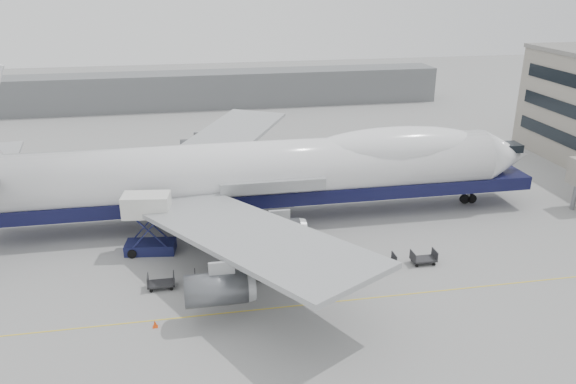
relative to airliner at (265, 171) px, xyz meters
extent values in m
plane|color=gray|center=(-0.64, -12.00, -5.62)|extent=(260.00, 260.00, 0.00)
cube|color=gold|center=(-0.64, -18.00, -5.62)|extent=(60.00, 0.15, 0.01)
cylinder|color=slate|center=(35.36, -4.00, -4.12)|extent=(0.50, 0.50, 3.00)
cube|color=slate|center=(-10.64, 58.00, -2.12)|extent=(110.00, 8.00, 7.00)
cylinder|color=white|center=(-0.64, 0.00, 0.08)|extent=(52.00, 6.40, 6.40)
cube|color=black|center=(0.36, 0.00, -2.48)|extent=(60.00, 5.76, 1.50)
cone|color=white|center=(28.36, 0.00, 0.08)|extent=(6.00, 6.40, 6.40)
ellipsoid|color=white|center=(14.96, 0.00, 1.84)|extent=(20.67, 5.78, 4.56)
cube|color=#9EA0A3|center=(-3.64, -14.28, -0.52)|extent=(20.35, 26.74, 2.26)
cube|color=#9EA0A3|center=(-3.64, 14.28, -0.52)|extent=(20.35, 26.74, 2.26)
cylinder|color=#595B60|center=(-6.64, 19.00, -2.72)|extent=(4.80, 2.60, 2.60)
cylinder|color=#595B60|center=(-0.64, 10.00, -2.72)|extent=(4.80, 2.60, 2.60)
cylinder|color=#595B60|center=(-0.64, -10.00, -2.72)|extent=(4.80, 2.60, 2.60)
cylinder|color=#595B60|center=(-6.64, -19.00, -2.72)|extent=(4.80, 2.60, 2.60)
cylinder|color=slate|center=(24.36, 0.00, -4.37)|extent=(0.36, 0.36, 2.50)
cylinder|color=black|center=(24.36, 0.00, -5.07)|extent=(1.10, 0.45, 1.10)
cylinder|color=slate|center=(-3.64, -3.00, -4.37)|extent=(0.36, 0.36, 2.50)
cylinder|color=black|center=(-3.64, -3.00, -5.07)|extent=(1.10, 0.45, 1.10)
cylinder|color=slate|center=(-3.64, 3.00, -4.37)|extent=(0.36, 0.36, 2.50)
cylinder|color=black|center=(-3.64, 3.00, -5.07)|extent=(1.10, 0.45, 1.10)
cube|color=#171B46|center=(-12.29, -5.95, -5.10)|extent=(5.05, 2.89, 1.05)
cube|color=silver|center=(-12.29, -5.95, -0.62)|extent=(4.69, 3.04, 2.11)
cube|color=#171B46|center=(-12.29, -7.00, -2.82)|extent=(3.41, 0.56, 3.78)
cube|color=#171B46|center=(-12.29, -4.89, -2.82)|extent=(3.41, 0.56, 3.78)
cube|color=slate|center=(-12.29, -4.42, -0.62)|extent=(2.43, 1.44, 0.15)
cylinder|color=black|center=(-14.01, -6.91, -5.19)|extent=(0.86, 0.34, 0.86)
cylinder|color=black|center=(-14.01, -4.99, -5.19)|extent=(0.86, 0.34, 0.86)
cylinder|color=black|center=(-10.56, -6.91, -5.19)|extent=(0.86, 0.34, 0.86)
cylinder|color=black|center=(-10.56, -4.99, -5.19)|extent=(0.86, 0.34, 0.86)
cone|color=#E9420C|center=(-11.47, -18.90, -5.33)|extent=(0.38, 0.38, 0.60)
cube|color=#E9420C|center=(-11.47, -18.90, -5.61)|extent=(0.41, 0.41, 0.03)
cube|color=#2D2D30|center=(-11.12, -13.11, -5.17)|extent=(2.30, 1.35, 0.18)
cube|color=#2D2D30|center=(-12.22, -13.11, -4.77)|extent=(0.08, 1.35, 0.90)
cube|color=#2D2D30|center=(-10.02, -13.11, -4.77)|extent=(0.08, 1.35, 0.90)
cylinder|color=black|center=(-11.97, -13.66, -5.47)|extent=(0.30, 0.12, 0.30)
cylinder|color=black|center=(-11.97, -12.56, -5.47)|extent=(0.30, 0.12, 0.30)
cylinder|color=black|center=(-10.27, -13.66, -5.47)|extent=(0.30, 0.12, 0.30)
cylinder|color=black|center=(-10.27, -12.56, -5.47)|extent=(0.30, 0.12, 0.30)
cube|color=#2D2D30|center=(-7.09, -13.11, -5.17)|extent=(2.30, 1.35, 0.18)
cube|color=#2D2D30|center=(-8.19, -13.11, -4.77)|extent=(0.08, 1.35, 0.90)
cube|color=#2D2D30|center=(-5.99, -13.11, -4.77)|extent=(0.08, 1.35, 0.90)
cylinder|color=black|center=(-7.94, -13.66, -5.47)|extent=(0.30, 0.12, 0.30)
cylinder|color=black|center=(-7.94, -12.56, -5.47)|extent=(0.30, 0.12, 0.30)
cylinder|color=black|center=(-6.24, -13.66, -5.47)|extent=(0.30, 0.12, 0.30)
cylinder|color=black|center=(-6.24, -12.56, -5.47)|extent=(0.30, 0.12, 0.30)
cube|color=#2D2D30|center=(-3.05, -13.11, -5.17)|extent=(2.30, 1.35, 0.18)
cube|color=#2D2D30|center=(-4.15, -13.11, -4.77)|extent=(0.08, 1.35, 0.90)
cube|color=#2D2D30|center=(-1.95, -13.11, -4.77)|extent=(0.08, 1.35, 0.90)
cylinder|color=black|center=(-3.90, -13.66, -5.47)|extent=(0.30, 0.12, 0.30)
cylinder|color=black|center=(-3.90, -12.56, -5.47)|extent=(0.30, 0.12, 0.30)
cylinder|color=black|center=(-2.20, -13.66, -5.47)|extent=(0.30, 0.12, 0.30)
cylinder|color=black|center=(-2.20, -12.56, -5.47)|extent=(0.30, 0.12, 0.30)
cube|color=#2D2D30|center=(0.98, -13.11, -5.17)|extent=(2.30, 1.35, 0.18)
cube|color=#2D2D30|center=(-0.12, -13.11, -4.77)|extent=(0.08, 1.35, 0.90)
cube|color=#2D2D30|center=(2.08, -13.11, -4.77)|extent=(0.08, 1.35, 0.90)
cylinder|color=black|center=(0.13, -13.66, -5.47)|extent=(0.30, 0.12, 0.30)
cylinder|color=black|center=(0.13, -12.56, -5.47)|extent=(0.30, 0.12, 0.30)
cylinder|color=black|center=(1.83, -13.66, -5.47)|extent=(0.30, 0.12, 0.30)
cylinder|color=black|center=(1.83, -12.56, -5.47)|extent=(0.30, 0.12, 0.30)
cube|color=#2D2D30|center=(5.01, -13.11, -5.17)|extent=(2.30, 1.35, 0.18)
cube|color=#2D2D30|center=(3.91, -13.11, -4.77)|extent=(0.08, 1.35, 0.90)
cube|color=#2D2D30|center=(6.11, -13.11, -4.77)|extent=(0.08, 1.35, 0.90)
cylinder|color=black|center=(4.16, -13.66, -5.47)|extent=(0.30, 0.12, 0.30)
cylinder|color=black|center=(4.16, -12.56, -5.47)|extent=(0.30, 0.12, 0.30)
cylinder|color=black|center=(5.86, -13.66, -5.47)|extent=(0.30, 0.12, 0.30)
cylinder|color=black|center=(5.86, -12.56, -5.47)|extent=(0.30, 0.12, 0.30)
cube|color=#2D2D30|center=(9.04, -13.11, -5.17)|extent=(2.30, 1.35, 0.18)
cube|color=#2D2D30|center=(7.94, -13.11, -4.77)|extent=(0.08, 1.35, 0.90)
cube|color=#2D2D30|center=(10.14, -13.11, -4.77)|extent=(0.08, 1.35, 0.90)
cylinder|color=black|center=(8.19, -13.66, -5.47)|extent=(0.30, 0.12, 0.30)
cylinder|color=black|center=(8.19, -12.56, -5.47)|extent=(0.30, 0.12, 0.30)
cylinder|color=black|center=(9.89, -13.66, -5.47)|extent=(0.30, 0.12, 0.30)
cylinder|color=black|center=(9.89, -12.56, -5.47)|extent=(0.30, 0.12, 0.30)
cube|color=#2D2D30|center=(13.08, -13.11, -5.17)|extent=(2.30, 1.35, 0.18)
cube|color=#2D2D30|center=(11.98, -13.11, -4.77)|extent=(0.08, 1.35, 0.90)
cube|color=#2D2D30|center=(14.18, -13.11, -4.77)|extent=(0.08, 1.35, 0.90)
cylinder|color=black|center=(12.23, -13.66, -5.47)|extent=(0.30, 0.12, 0.30)
cylinder|color=black|center=(12.23, -12.56, -5.47)|extent=(0.30, 0.12, 0.30)
cylinder|color=black|center=(13.93, -13.66, -5.47)|extent=(0.30, 0.12, 0.30)
cylinder|color=black|center=(13.93, -12.56, -5.47)|extent=(0.30, 0.12, 0.30)
camera|label=1|loc=(-8.07, -56.84, 19.96)|focal=35.00mm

